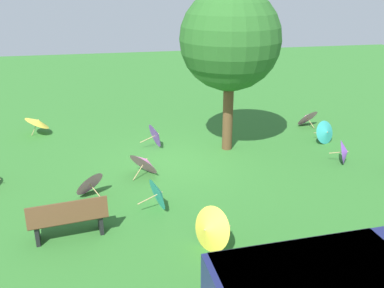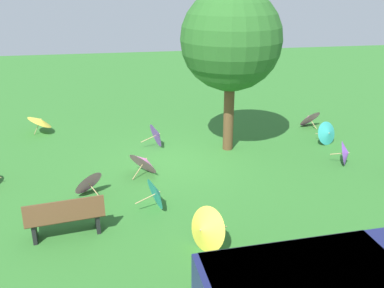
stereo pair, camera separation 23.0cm
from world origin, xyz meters
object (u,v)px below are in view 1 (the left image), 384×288
Objects in this scene: parasol_purple_0 at (345,152)px; parasol_yellow_2 at (38,122)px; park_bench at (68,218)px; parasol_teal_0 at (159,193)px; parasol_yellow_3 at (209,229)px; parasol_pink_0 at (88,182)px; parasol_pink_2 at (145,162)px; shade_tree at (230,40)px; parasol_purple_2 at (157,135)px; parasol_pink_1 at (307,117)px; parasol_teal_1 at (326,132)px.

parasol_yellow_2 is (9.10, -4.32, 0.11)m from parasol_purple_0.
parasol_teal_0 is (-1.99, -0.85, -0.07)m from park_bench.
parasol_teal_0 is at bearing -67.89° from parasol_yellow_3.
parasol_yellow_2 is at bearing -69.58° from parasol_pink_0.
parasol_yellow_3 is (-2.39, 2.81, 0.11)m from parasol_pink_0.
parasol_pink_2 is (5.79, -0.35, 0.03)m from parasol_purple_0.
parasol_teal_0 is at bearing 52.24° from shade_tree.
parasol_teal_0 is 0.82× the size of parasol_yellow_2.
parasol_purple_0 is 5.84m from parasol_teal_0.
park_bench is 2.90m from parasol_yellow_3.
shade_tree is 5.71m from parasol_pink_0.
parasol_yellow_3 is (4.89, 3.36, 0.11)m from parasol_purple_0.
shade_tree is at bearing -152.29° from parasol_pink_2.
parasol_yellow_3 is at bearing 160.43° from park_bench.
parasol_yellow_3 is (-0.33, 5.78, 0.07)m from parasol_purple_2.
parasol_teal_0 is at bearing 39.03° from parasol_pink_1.
parasol_teal_1 reaches higher than parasol_pink_0.
parasol_teal_1 is (0.16, 1.75, 0.03)m from parasol_pink_1.
parasol_teal_1 is at bearing -153.06° from park_bench.
parasol_purple_0 is at bearing 149.62° from shade_tree.
parasol_teal_1 is 9.73m from parasol_yellow_2.
parasol_yellow_2 is at bearing -26.24° from parasol_purple_2.
parasol_purple_0 is 3.38m from parasol_pink_1.
park_bench reaches higher than parasol_pink_1.
parasol_pink_0 is 8.62m from parasol_pink_1.
parasol_pink_2 reaches higher than parasol_teal_0.
parasol_teal_0 is 6.66m from parasol_teal_1.
parasol_purple_2 reaches higher than parasol_purple_0.
parasol_pink_0 is 1.92m from parasol_teal_0.
parasol_pink_1 is at bearing -144.40° from park_bench.
park_bench is 1.95× the size of parasol_teal_1.
parasol_pink_1 is (-0.40, -3.35, -0.01)m from parasol_purple_0.
parasol_teal_1 is at bearing -151.85° from parasol_teal_0.
parasol_teal_0 is 0.82× the size of parasol_yellow_3.
shade_tree reaches higher than parasol_pink_2.
park_bench is at bearing 63.40° from parasol_purple_2.
parasol_teal_0 is (6.03, 4.89, 0.04)m from parasol_pink_1.
parasol_teal_0 is at bearing 84.02° from parasol_purple_2.
parasol_purple_0 is 5.94m from parasol_yellow_3.
parasol_yellow_3 is (-4.21, 7.69, -0.00)m from parasol_yellow_2.
parasol_pink_0 is at bearing 28.98° from shade_tree.
parasol_yellow_2 is 8.76m from parasol_yellow_3.
parasol_yellow_2 is at bearing -5.83° from parasol_pink_1.
parasol_pink_1 is 9.55m from parasol_yellow_2.
parasol_pink_1 is at bearing -155.66° from shade_tree.
parasol_pink_2 is (-1.84, -2.75, -0.07)m from park_bench.
parasol_purple_0 is at bearing 81.50° from parasol_teal_1.
parasol_teal_1 is at bearing 84.77° from parasol_pink_1.
park_bench reaches higher than parasol_yellow_2.
parasol_yellow_3 is (-0.90, 3.72, 0.07)m from parasol_pink_2.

